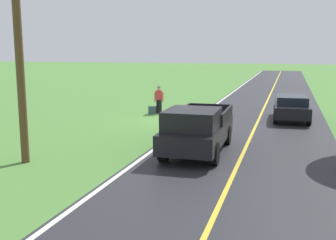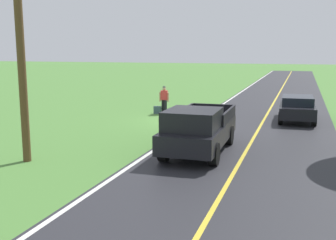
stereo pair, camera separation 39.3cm
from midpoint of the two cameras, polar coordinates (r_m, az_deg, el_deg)
name	(u,v)px [view 1 (the left image)]	position (r m, az deg, el deg)	size (l,w,h in m)	color
ground_plane	(174,121)	(22.81, 0.41, -0.08)	(200.00, 200.00, 0.00)	#4C7F38
road_surface	(256,125)	(22.00, 11.81, -0.65)	(7.31, 120.00, 0.00)	#28282D
lane_edge_line	(193,121)	(22.54, 2.98, -0.20)	(0.16, 117.60, 0.00)	silver
lane_centre_line	(256,125)	(22.00, 11.81, -0.64)	(0.14, 117.60, 0.00)	gold
hitchhiker_walking	(159,98)	(25.09, -1.71, 3.08)	(0.62, 0.51, 1.75)	black
suitcase_carried	(152,110)	(25.21, -2.67, 1.41)	(0.20, 0.46, 0.48)	#384C56
pickup_truck_passing	(197,129)	(15.42, 3.36, -1.22)	(2.17, 5.43, 1.82)	black
sedan_near_oncoming	(292,107)	(23.75, 16.52, 1.75)	(2.05, 4.46, 1.41)	black
utility_pole_roadside	(18,36)	(14.83, -21.05, 10.91)	(0.28, 0.28, 8.73)	brown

